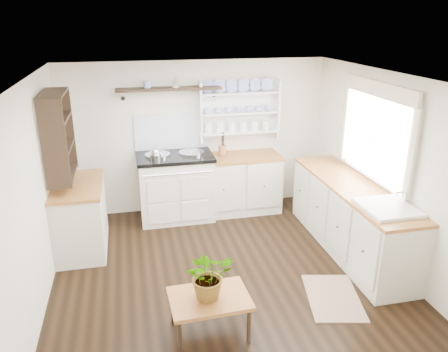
{
  "coord_description": "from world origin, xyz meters",
  "views": [
    {
      "loc": [
        -1.01,
        -4.51,
        2.9
      ],
      "look_at": [
        0.06,
        0.25,
        1.1
      ],
      "focal_mm": 35.0,
      "sensor_mm": 36.0,
      "label": 1
    }
  ],
  "objects": [
    {
      "name": "floor",
      "position": [
        0.0,
        0.0,
        0.0
      ],
      "size": [
        4.0,
        3.8,
        0.01
      ],
      "primitive_type": "cube",
      "color": "black",
      "rests_on": "ground"
    },
    {
      "name": "wall_back",
      "position": [
        0.0,
        1.9,
        1.15
      ],
      "size": [
        4.0,
        0.02,
        2.3
      ],
      "primitive_type": "cube",
      "color": "beige",
      "rests_on": "ground"
    },
    {
      "name": "wall_right",
      "position": [
        2.0,
        0.0,
        1.15
      ],
      "size": [
        0.02,
        3.8,
        2.3
      ],
      "primitive_type": "cube",
      "color": "beige",
      "rests_on": "ground"
    },
    {
      "name": "wall_left",
      "position": [
        -2.0,
        0.0,
        1.15
      ],
      "size": [
        0.02,
        3.8,
        2.3
      ],
      "primitive_type": "cube",
      "color": "beige",
      "rests_on": "ground"
    },
    {
      "name": "ceiling",
      "position": [
        0.0,
        0.0,
        2.3
      ],
      "size": [
        4.0,
        3.8,
        0.01
      ],
      "primitive_type": "cube",
      "color": "white",
      "rests_on": "wall_back"
    },
    {
      "name": "window",
      "position": [
        1.95,
        0.15,
        1.56
      ],
      "size": [
        0.08,
        1.55,
        1.22
      ],
      "color": "white",
      "rests_on": "wall_right"
    },
    {
      "name": "aga_cooker",
      "position": [
        -0.38,
        1.57,
        0.5
      ],
      "size": [
        1.11,
        0.77,
        1.02
      ],
      "color": "beige",
      "rests_on": "floor"
    },
    {
      "name": "back_cabinets",
      "position": [
        0.6,
        1.6,
        0.46
      ],
      "size": [
        1.27,
        0.63,
        0.9
      ],
      "color": "beige",
      "rests_on": "floor"
    },
    {
      "name": "right_cabinets",
      "position": [
        1.7,
        0.1,
        0.46
      ],
      "size": [
        0.62,
        2.43,
        0.9
      ],
      "color": "beige",
      "rests_on": "floor"
    },
    {
      "name": "belfast_sink",
      "position": [
        1.7,
        -0.65,
        0.8
      ],
      "size": [
        0.55,
        0.6,
        0.45
      ],
      "color": "white",
      "rests_on": "right_cabinets"
    },
    {
      "name": "left_cabinets",
      "position": [
        -1.7,
        0.9,
        0.46
      ],
      "size": [
        0.62,
        1.13,
        0.9
      ],
      "color": "beige",
      "rests_on": "floor"
    },
    {
      "name": "plate_rack",
      "position": [
        0.65,
        1.86,
        1.56
      ],
      "size": [
        1.2,
        0.22,
        0.9
      ],
      "color": "white",
      "rests_on": "wall_back"
    },
    {
      "name": "high_shelf",
      "position": [
        -0.4,
        1.78,
        1.91
      ],
      "size": [
        1.5,
        0.29,
        0.16
      ],
      "color": "black",
      "rests_on": "wall_back"
    },
    {
      "name": "left_shelving",
      "position": [
        -1.84,
        0.9,
        1.55
      ],
      "size": [
        0.28,
        0.8,
        1.05
      ],
      "primitive_type": "cube",
      "color": "black",
      "rests_on": "wall_left"
    },
    {
      "name": "kettle",
      "position": [
        -0.66,
        1.45,
        1.03
      ],
      "size": [
        0.17,
        0.17,
        0.21
      ],
      "primitive_type": null,
      "color": "silver",
      "rests_on": "aga_cooker"
    },
    {
      "name": "utensil_crock",
      "position": [
        0.36,
        1.68,
        0.98
      ],
      "size": [
        0.12,
        0.12,
        0.14
      ],
      "primitive_type": "cylinder",
      "color": "#975537",
      "rests_on": "back_cabinets"
    },
    {
      "name": "center_table",
      "position": [
        -0.38,
        -1.11,
        0.36
      ],
      "size": [
        0.77,
        0.56,
        0.41
      ],
      "rotation": [
        0.0,
        0.0,
        0.04
      ],
      "color": "brown",
      "rests_on": "floor"
    },
    {
      "name": "potted_plant",
      "position": [
        -0.38,
        -1.11,
        0.65
      ],
      "size": [
        0.46,
        0.4,
        0.49
      ],
      "primitive_type": "imported",
      "rotation": [
        0.0,
        0.0,
        0.06
      ],
      "color": "#3F7233",
      "rests_on": "center_table"
    },
    {
      "name": "floor_rug",
      "position": [
        1.03,
        -0.87,
        0.01
      ],
      "size": [
        0.72,
        0.95,
        0.02
      ],
      "primitive_type": "cube",
      "rotation": [
        0.0,
        0.0,
        -0.22
      ],
      "color": "brown",
      "rests_on": "floor"
    }
  ]
}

